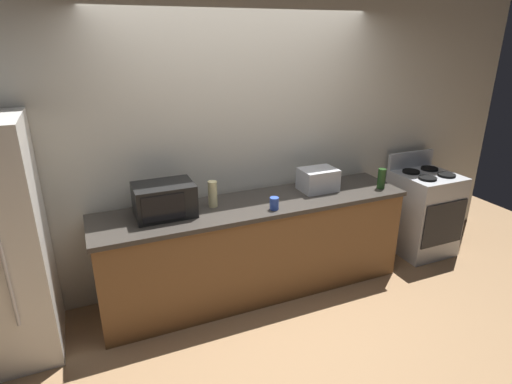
% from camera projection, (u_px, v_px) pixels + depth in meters
% --- Properties ---
extents(ground_plane, '(8.00, 8.00, 0.00)m').
position_uv_depth(ground_plane, '(274.00, 313.00, 3.66)').
color(ground_plane, '#93704C').
extents(back_wall, '(6.40, 0.10, 2.70)m').
position_uv_depth(back_wall, '(239.00, 143.00, 3.87)').
color(back_wall, beige).
rests_on(back_wall, ground_plane).
extents(counter_run, '(2.84, 0.64, 0.90)m').
position_uv_depth(counter_run, '(256.00, 247.00, 3.84)').
color(counter_run, brown).
rests_on(counter_run, ground_plane).
extents(stove_range, '(0.60, 0.61, 1.08)m').
position_uv_depth(stove_range, '(423.00, 212.00, 4.58)').
color(stove_range, '#B7BABF').
rests_on(stove_range, ground_plane).
extents(microwave, '(0.48, 0.35, 0.27)m').
position_uv_depth(microwave, '(164.00, 200.00, 3.38)').
color(microwave, black).
rests_on(microwave, counter_run).
extents(toaster_oven, '(0.34, 0.26, 0.21)m').
position_uv_depth(toaster_oven, '(318.00, 180.00, 3.94)').
color(toaster_oven, '#B7BABF').
rests_on(toaster_oven, counter_run).
extents(bottle_wine, '(0.08, 0.08, 0.19)m').
position_uv_depth(bottle_wine, '(381.00, 179.00, 3.99)').
color(bottle_wine, '#1E3F19').
rests_on(bottle_wine, counter_run).
extents(bottle_hand_soap, '(0.08, 0.08, 0.23)m').
position_uv_depth(bottle_hand_soap, '(213.00, 194.00, 3.56)').
color(bottle_hand_soap, beige).
rests_on(bottle_hand_soap, counter_run).
extents(mug_blue, '(0.08, 0.08, 0.11)m').
position_uv_depth(mug_blue, '(274.00, 203.00, 3.52)').
color(mug_blue, '#2D4CB2').
rests_on(mug_blue, counter_run).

